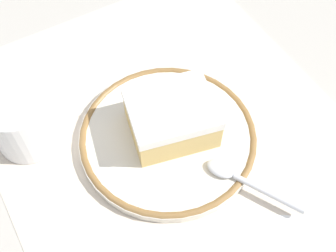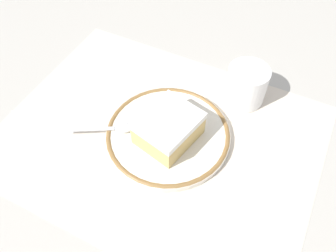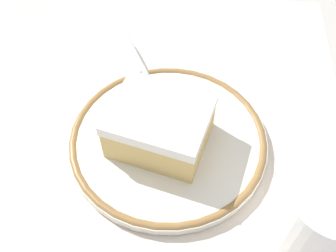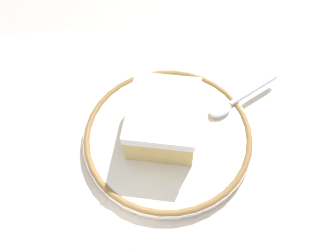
{
  "view_description": "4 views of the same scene",
  "coord_description": "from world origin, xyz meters",
  "px_view_note": "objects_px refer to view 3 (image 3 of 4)",
  "views": [
    {
      "loc": [
        0.24,
        -0.15,
        0.47
      ],
      "look_at": [
        -0.02,
        -0.01,
        0.03
      ],
      "focal_mm": 46.44,
      "sensor_mm": 36.0,
      "label": 1
    },
    {
      "loc": [
        -0.18,
        0.32,
        0.5
      ],
      "look_at": [
        -0.02,
        -0.01,
        0.03
      ],
      "focal_mm": 36.67,
      "sensor_mm": 36.0,
      "label": 2
    },
    {
      "loc": [
        -0.27,
        -0.04,
        0.36
      ],
      "look_at": [
        -0.02,
        -0.01,
        0.03
      ],
      "focal_mm": 41.34,
      "sensor_mm": 36.0,
      "label": 3
    },
    {
      "loc": [
        -0.04,
        -0.24,
        0.41
      ],
      "look_at": [
        -0.02,
        -0.01,
        0.03
      ],
      "focal_mm": 37.55,
      "sensor_mm": 36.0,
      "label": 4
    }
  ],
  "objects_px": {
    "spoon": "(145,72)",
    "napkin": "(145,21)",
    "plate": "(168,139)",
    "cup": "(321,217)",
    "cake_slice": "(161,126)"
  },
  "relations": [
    {
      "from": "plate",
      "to": "cup",
      "type": "xyz_separation_m",
      "value": [
        -0.09,
        -0.15,
        0.03
      ]
    },
    {
      "from": "cup",
      "to": "cake_slice",
      "type": "bearing_deg",
      "value": 61.35
    },
    {
      "from": "spoon",
      "to": "napkin",
      "type": "xyz_separation_m",
      "value": [
        0.12,
        0.02,
        -0.01
      ]
    },
    {
      "from": "cup",
      "to": "napkin",
      "type": "xyz_separation_m",
      "value": [
        0.31,
        0.21,
        -0.03
      ]
    },
    {
      "from": "spoon",
      "to": "cup",
      "type": "xyz_separation_m",
      "value": [
        -0.19,
        -0.19,
        0.02
      ]
    },
    {
      "from": "spoon",
      "to": "cup",
      "type": "height_order",
      "value": "cup"
    },
    {
      "from": "cake_slice",
      "to": "spoon",
      "type": "xyz_separation_m",
      "value": [
        0.1,
        0.03,
        -0.02
      ]
    },
    {
      "from": "plate",
      "to": "spoon",
      "type": "bearing_deg",
      "value": 22.68
    },
    {
      "from": "plate",
      "to": "napkin",
      "type": "distance_m",
      "value": 0.22
    },
    {
      "from": "cake_slice",
      "to": "napkin",
      "type": "xyz_separation_m",
      "value": [
        0.22,
        0.05,
        -0.04
      ]
    },
    {
      "from": "cup",
      "to": "napkin",
      "type": "bearing_deg",
      "value": 34.23
    },
    {
      "from": "spoon",
      "to": "cake_slice",
      "type": "bearing_deg",
      "value": -161.68
    },
    {
      "from": "cup",
      "to": "spoon",
      "type": "bearing_deg",
      "value": 45.64
    },
    {
      "from": "spoon",
      "to": "cup",
      "type": "bearing_deg",
      "value": -134.36
    },
    {
      "from": "plate",
      "to": "cake_slice",
      "type": "relative_size",
      "value": 1.88
    }
  ]
}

